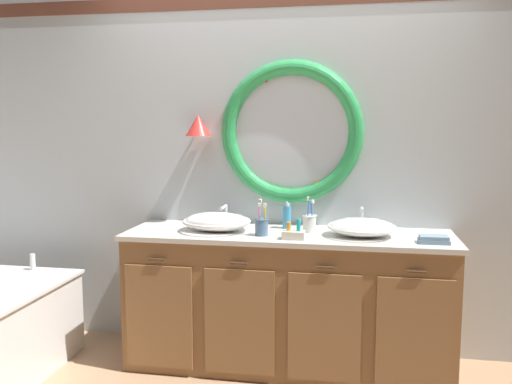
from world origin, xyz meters
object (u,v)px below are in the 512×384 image
Objects in this scene: sink_basin_right at (362,227)px; toothbrush_holder_left at (262,226)px; toothbrush_holder_right at (309,223)px; soap_dispenser at (287,216)px; folded_hand_towel at (434,240)px; sink_basin_left at (217,222)px; toiletry_basket at (294,234)px.

toothbrush_holder_left is (-0.59, -0.09, 0.00)m from sink_basin_right.
toothbrush_holder_right is at bearing 28.44° from toothbrush_holder_left.
toothbrush_holder_left is 0.28m from soap_dispenser.
toothbrush_holder_right is 0.19m from soap_dispenser.
sink_basin_right is at bearing 8.59° from toothbrush_holder_left.
sink_basin_right reaches higher than folded_hand_towel.
sink_basin_left is 0.53m from toiletry_basket.
toiletry_basket reaches higher than sink_basin_right.
folded_hand_towel is at bearing -17.25° from sink_basin_right.
toothbrush_holder_right is (0.28, 0.15, 0.00)m from toothbrush_holder_left.
toothbrush_holder_left reaches higher than sink_basin_right.
toothbrush_holder_right is 0.74m from folded_hand_towel.
toothbrush_holder_right is (-0.32, 0.06, 0.01)m from sink_basin_right.
folded_hand_towel is at bearing 2.55° from toiletry_basket.
toothbrush_holder_left is at bearing -16.59° from sink_basin_left.
toiletry_basket is (-0.39, -0.16, -0.02)m from sink_basin_right.
soap_dispenser reaches higher than folded_hand_towel.
toothbrush_holder_right is at bearing 71.28° from toiletry_basket.
toothbrush_holder_left is 1.30× the size of folded_hand_towel.
sink_basin_right is at bearing 162.75° from folded_hand_towel.
toiletry_basket is at bearing -18.84° from toothbrush_holder_left.
sink_basin_right is 0.42m from toiletry_basket.
toothbrush_holder_left is (0.30, -0.09, -0.00)m from sink_basin_left.
toiletry_basket is (-0.79, -0.04, 0.01)m from folded_hand_towel.
toiletry_basket is at bearing -17.50° from sink_basin_left.
soap_dispenser is 1.35× the size of toiletry_basket.
sink_basin_right is 3.18× the size of toiletry_basket.
toothbrush_holder_right is at bearing 165.64° from folded_hand_towel.
sink_basin_right is at bearing -10.64° from toothbrush_holder_right.
toiletry_basket is (0.20, -0.07, -0.03)m from toothbrush_holder_left.
soap_dispenser reaches higher than sink_basin_left.
folded_hand_towel is at bearing -14.36° from toothbrush_holder_right.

